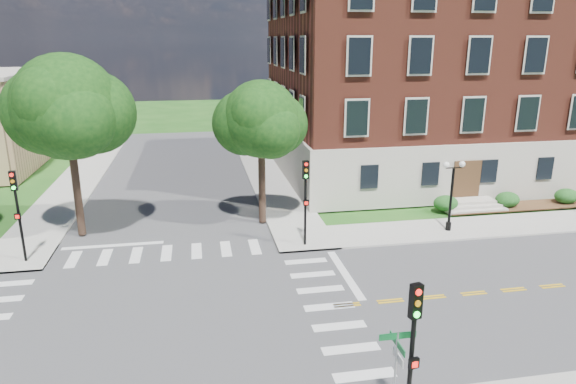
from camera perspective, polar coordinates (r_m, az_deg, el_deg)
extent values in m
plane|color=#194B15|center=(22.30, -14.18, -13.90)|extent=(160.00, 160.00, 0.00)
cube|color=#3D3D3F|center=(22.30, -14.18, -13.88)|extent=(90.00, 12.00, 0.01)
cube|color=#3D3D3F|center=(22.30, -14.18, -13.88)|extent=(12.00, 90.00, 0.01)
cube|color=#9E9B93|center=(35.99, 26.35, -3.08)|extent=(34.00, 3.50, 0.12)
cube|color=#9E9B93|center=(44.04, -2.30, 2.07)|extent=(3.50, 34.00, 0.12)
cube|color=#9E9B93|center=(44.71, -22.38, 1.03)|extent=(3.50, 34.00, 0.12)
cube|color=silver|center=(25.80, 6.36, -9.05)|extent=(0.40, 5.50, 0.00)
cube|color=#B9B1A3|center=(47.61, 17.68, 5.07)|extent=(30.00, 20.00, 4.20)
cube|color=maroon|center=(46.77, 18.56, 14.71)|extent=(29.55, 19.70, 11.80)
cube|color=#472D19|center=(37.23, 19.21, 1.21)|extent=(2.00, 0.10, 2.80)
cylinder|color=black|center=(31.89, -22.31, -0.55)|extent=(0.44, 0.44, 4.54)
sphere|color=black|center=(30.87, -23.37, 8.67)|extent=(5.82, 5.82, 5.82)
cylinder|color=black|center=(31.70, -2.90, 0.24)|extent=(0.44, 0.44, 4.15)
sphere|color=black|center=(30.75, -3.02, 8.09)|extent=(4.62, 4.62, 4.62)
cylinder|color=black|center=(15.69, 13.36, -19.44)|extent=(0.14, 0.14, 3.80)
cube|color=black|center=(14.43, 14.01, -11.69)|extent=(0.36, 0.29, 1.00)
cylinder|color=red|center=(14.17, 14.32, -10.75)|extent=(0.19, 0.09, 0.18)
cylinder|color=orange|center=(14.32, 14.22, -11.93)|extent=(0.19, 0.09, 0.18)
cylinder|color=#19E533|center=(14.48, 14.13, -13.08)|extent=(0.19, 0.09, 0.18)
cube|color=black|center=(15.21, 13.80, -17.99)|extent=(0.32, 0.18, 0.30)
cylinder|color=black|center=(28.17, 1.93, -2.25)|extent=(0.14, 0.14, 3.80)
cube|color=black|center=(27.48, 1.98, 2.49)|extent=(0.35, 0.27, 1.00)
cylinder|color=red|center=(27.28, 2.04, 3.09)|extent=(0.19, 0.08, 0.18)
cylinder|color=orange|center=(27.36, 2.04, 2.42)|extent=(0.19, 0.08, 0.18)
cylinder|color=#19E533|center=(27.44, 2.03, 1.75)|extent=(0.19, 0.08, 0.18)
cube|color=black|center=(27.81, 2.02, -1.20)|extent=(0.32, 0.17, 0.30)
cylinder|color=black|center=(29.40, -27.58, -3.40)|extent=(0.14, 0.14, 3.80)
cube|color=black|center=(28.74, -28.21, 1.11)|extent=(0.35, 0.27, 1.00)
cylinder|color=red|center=(28.55, -28.38, 1.68)|extent=(0.19, 0.08, 0.18)
cylinder|color=orange|center=(28.62, -28.29, 1.04)|extent=(0.19, 0.08, 0.18)
cylinder|color=#19E533|center=(28.70, -28.20, 0.41)|extent=(0.19, 0.08, 0.18)
cube|color=black|center=(29.05, -27.83, -2.40)|extent=(0.32, 0.17, 0.30)
cylinder|color=black|center=(32.29, 17.38, -3.63)|extent=(0.32, 0.32, 0.50)
cylinder|color=black|center=(31.77, 17.64, -0.84)|extent=(0.16, 0.16, 3.80)
cube|color=black|center=(31.27, 17.95, 2.57)|extent=(1.00, 0.06, 0.06)
sphere|color=white|center=(30.99, 17.17, 2.90)|extent=(0.36, 0.36, 0.36)
sphere|color=white|center=(31.46, 18.79, 2.95)|extent=(0.36, 0.36, 0.36)
cylinder|color=gray|center=(16.13, 11.77, -19.74)|extent=(0.07, 0.07, 3.10)
cube|color=#0C632A|center=(15.32, 12.10, -15.36)|extent=(1.10, 0.03, 0.20)
cube|color=#0C632A|center=(15.45, 12.04, -16.15)|extent=(0.03, 1.10, 0.20)
cube|color=silver|center=(15.72, 12.11, -17.50)|extent=(0.03, 0.75, 0.25)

